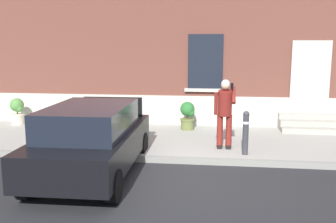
% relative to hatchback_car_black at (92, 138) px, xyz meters
% --- Properties ---
extents(ground_plane, '(80.00, 80.00, 0.00)m').
position_rel_hatchback_car_black_xyz_m(ground_plane, '(1.52, 0.07, -0.79)').
color(ground_plane, '#232326').
extents(sidewalk, '(24.00, 3.60, 0.15)m').
position_rel_hatchback_car_black_xyz_m(sidewalk, '(1.52, 2.87, -0.71)').
color(sidewalk, '#99968E').
rests_on(sidewalk, ground).
extents(curb_edge, '(24.00, 0.12, 0.15)m').
position_rel_hatchback_car_black_xyz_m(curb_edge, '(1.52, 1.01, -0.71)').
color(curb_edge, gray).
rests_on(curb_edge, ground).
extents(building_facade, '(24.00, 1.52, 7.50)m').
position_rel_hatchback_car_black_xyz_m(building_facade, '(1.53, 5.36, 2.94)').
color(building_facade, brown).
rests_on(building_facade, ground).
extents(entrance_stoop, '(1.82, 0.96, 0.48)m').
position_rel_hatchback_car_black_xyz_m(entrance_stoop, '(5.40, 4.29, -0.45)').
color(entrance_stoop, '#9E998E').
rests_on(entrance_stoop, sidewalk).
extents(hatchback_car_black, '(1.84, 4.09, 1.50)m').
position_rel_hatchback_car_black_xyz_m(hatchback_car_black, '(0.00, 0.00, 0.00)').
color(hatchback_car_black, black).
rests_on(hatchback_car_black, ground).
extents(bollard_near_person, '(0.15, 0.15, 1.04)m').
position_rel_hatchback_car_black_xyz_m(bollard_near_person, '(3.26, 1.42, -0.08)').
color(bollard_near_person, '#333338').
rests_on(bollard_near_person, sidewalk).
extents(person_on_phone, '(0.51, 0.50, 1.74)m').
position_rel_hatchback_car_black_xyz_m(person_on_phone, '(2.77, 1.83, 0.36)').
color(person_on_phone, maroon).
rests_on(person_on_phone, sidewalk).
extents(planter_cream, '(0.44, 0.44, 0.86)m').
position_rel_hatchback_car_black_xyz_m(planter_cream, '(-3.86, 4.04, -0.18)').
color(planter_cream, beige).
rests_on(planter_cream, sidewalk).
extents(planter_charcoal, '(0.44, 0.44, 0.86)m').
position_rel_hatchback_car_black_xyz_m(planter_charcoal, '(-2.01, 3.89, -0.18)').
color(planter_charcoal, '#2D2D30').
rests_on(planter_charcoal, sidewalk).
extents(planter_terracotta, '(0.44, 0.44, 0.86)m').
position_rel_hatchback_car_black_xyz_m(planter_terracotta, '(-0.15, 3.94, -0.18)').
color(planter_terracotta, '#B25B38').
rests_on(planter_terracotta, sidewalk).
extents(planter_olive, '(0.44, 0.44, 0.86)m').
position_rel_hatchback_car_black_xyz_m(planter_olive, '(1.71, 3.94, -0.18)').
color(planter_olive, '#606B38').
rests_on(planter_olive, sidewalk).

